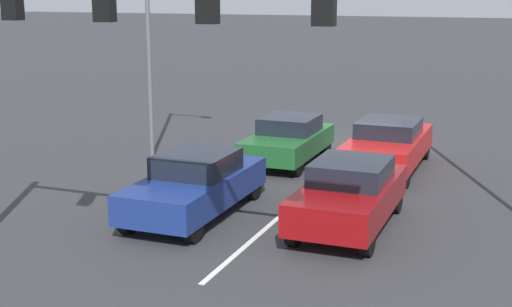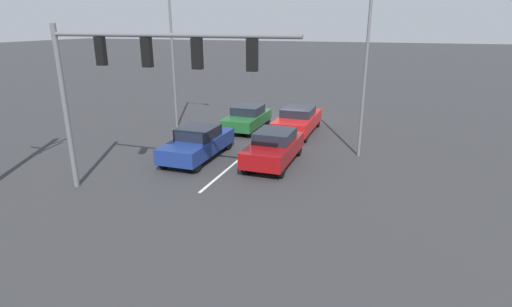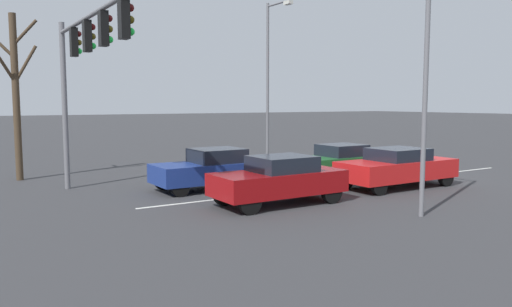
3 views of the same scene
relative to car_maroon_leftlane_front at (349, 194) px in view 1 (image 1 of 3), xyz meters
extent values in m
plane|color=#333335|center=(1.72, -7.99, -0.80)|extent=(240.00, 240.00, 0.00)
cube|color=silver|center=(1.72, -4.93, -0.80)|extent=(0.12, 18.12, 0.01)
cube|color=maroon|center=(0.00, 0.03, -0.10)|extent=(1.83, 4.30, 0.70)
cube|color=black|center=(0.00, -0.11, 0.50)|extent=(1.61, 1.88, 0.49)
cube|color=red|center=(-0.64, -2.08, 0.08)|extent=(0.24, 0.06, 0.12)
cube|color=red|center=(0.64, -2.08, 0.08)|extent=(0.24, 0.06, 0.12)
cylinder|color=black|center=(-0.78, 1.57, -0.45)|extent=(0.22, 0.71, 0.71)
cylinder|color=black|center=(0.78, 1.57, -0.45)|extent=(0.22, 0.71, 0.71)
cylinder|color=black|center=(-0.78, -1.52, -0.45)|extent=(0.22, 0.71, 0.71)
cylinder|color=black|center=(0.78, -1.52, -0.45)|extent=(0.22, 0.71, 0.71)
cube|color=navy|center=(3.64, 0.44, -0.14)|extent=(1.86, 4.60, 0.69)
cube|color=black|center=(3.64, 0.32, 0.46)|extent=(1.64, 1.84, 0.51)
cube|color=red|center=(2.99, -1.82, 0.03)|extent=(0.24, 0.06, 0.12)
cube|color=red|center=(4.29, -1.82, 0.03)|extent=(0.24, 0.06, 0.12)
cylinder|color=black|center=(2.84, 2.17, -0.49)|extent=(0.22, 0.63, 0.63)
cylinder|color=black|center=(4.44, 2.17, -0.49)|extent=(0.22, 0.63, 0.63)
cylinder|color=black|center=(2.84, -1.30, -0.49)|extent=(0.22, 0.63, 0.63)
cylinder|color=black|center=(4.44, -1.30, -0.49)|extent=(0.22, 0.63, 0.63)
cube|color=red|center=(0.25, -5.64, -0.11)|extent=(1.94, 4.80, 0.71)
cube|color=black|center=(0.25, -5.67, 0.47)|extent=(1.71, 1.99, 0.46)
cube|color=red|center=(-0.43, -8.00, 0.07)|extent=(0.24, 0.06, 0.12)
cube|color=red|center=(0.93, -8.00, 0.07)|extent=(0.24, 0.06, 0.12)
cylinder|color=black|center=(-0.60, -3.83, -0.47)|extent=(0.22, 0.67, 0.67)
cylinder|color=black|center=(1.09, -3.83, -0.47)|extent=(0.22, 0.67, 0.67)
cylinder|color=black|center=(-0.60, -7.45, -0.47)|extent=(0.22, 0.67, 0.67)
cylinder|color=black|center=(1.09, -7.45, -0.47)|extent=(0.22, 0.67, 0.67)
cube|color=#1E5928|center=(3.32, -5.41, -0.17)|extent=(1.84, 4.14, 0.62)
cube|color=black|center=(3.32, -5.58, 0.38)|extent=(1.62, 1.79, 0.49)
cube|color=red|center=(2.68, -7.44, -0.02)|extent=(0.24, 0.06, 0.12)
cube|color=red|center=(3.97, -7.44, -0.02)|extent=(0.24, 0.06, 0.12)
cylinder|color=black|center=(2.53, -3.90, -0.48)|extent=(0.22, 0.64, 0.64)
cylinder|color=black|center=(4.11, -3.90, -0.48)|extent=(0.22, 0.64, 0.64)
cylinder|color=black|center=(2.53, -6.91, -0.48)|extent=(0.22, 0.64, 0.64)
cylinder|color=black|center=(4.11, -6.91, -0.48)|extent=(0.22, 0.64, 0.64)
sphere|color=#19D83F|center=(-0.80, 4.97, 4.15)|extent=(0.20, 0.20, 0.20)
sphere|color=#19D83F|center=(1.03, 4.97, 4.15)|extent=(0.20, 0.20, 0.20)
sphere|color=#19D83F|center=(2.86, 4.97, 4.15)|extent=(0.20, 0.20, 0.20)
sphere|color=#19D83F|center=(4.68, 4.97, 4.15)|extent=(0.20, 0.20, 0.20)
cylinder|color=slate|center=(7.66, -4.58, 3.19)|extent=(0.14, 0.14, 7.99)
camera|label=1|loc=(-3.67, 15.08, 4.48)|focal=50.00mm
camera|label=2|loc=(-4.90, 16.61, 5.35)|focal=28.00mm
camera|label=3|loc=(-12.92, 8.93, 2.44)|focal=35.00mm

